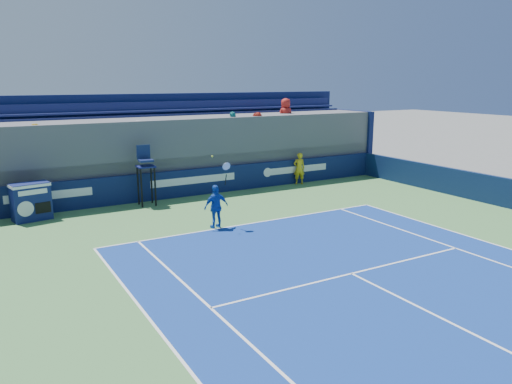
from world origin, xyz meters
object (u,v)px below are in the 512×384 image
umpire_chair (146,169)px  tennis_player (216,206)px  ball_person (299,168)px  match_clock (31,201)px

umpire_chair → tennis_player: size_ratio=0.96×
umpire_chair → ball_person: bearing=2.8°
match_clock → ball_person: bearing=2.2°
match_clock → umpire_chair: (4.37, 0.09, 0.79)m
match_clock → umpire_chair: 4.44m
match_clock → tennis_player: (5.44, -4.29, 0.04)m
match_clock → tennis_player: 6.93m
match_clock → umpire_chair: umpire_chair is taller
ball_person → tennis_player: (-6.78, -4.77, -0.01)m
ball_person → tennis_player: bearing=54.8°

